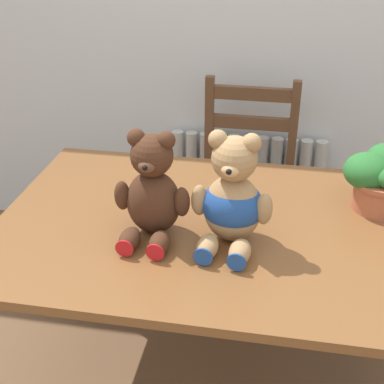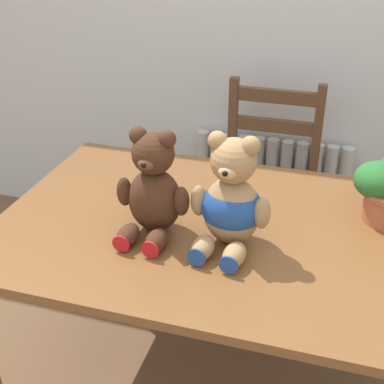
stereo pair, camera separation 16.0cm
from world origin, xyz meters
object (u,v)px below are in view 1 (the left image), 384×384
(teddy_bear_left, at_px, (152,192))
(potted_plant, at_px, (382,178))
(wooden_chair_behind, at_px, (246,183))
(teddy_bear_right, at_px, (232,200))

(teddy_bear_left, relative_size, potted_plant, 1.36)
(wooden_chair_behind, height_order, teddy_bear_right, teddy_bear_right)
(wooden_chair_behind, xyz_separation_m, teddy_bear_left, (-0.22, -0.86, 0.40))
(wooden_chair_behind, relative_size, potted_plant, 3.75)
(wooden_chair_behind, distance_m, teddy_bear_left, 0.98)
(wooden_chair_behind, bearing_deg, teddy_bear_right, 91.18)
(teddy_bear_right, bearing_deg, wooden_chair_behind, -83.47)
(wooden_chair_behind, bearing_deg, teddy_bear_left, 75.39)
(wooden_chair_behind, relative_size, teddy_bear_right, 2.67)
(teddy_bear_left, bearing_deg, teddy_bear_right, -177.13)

